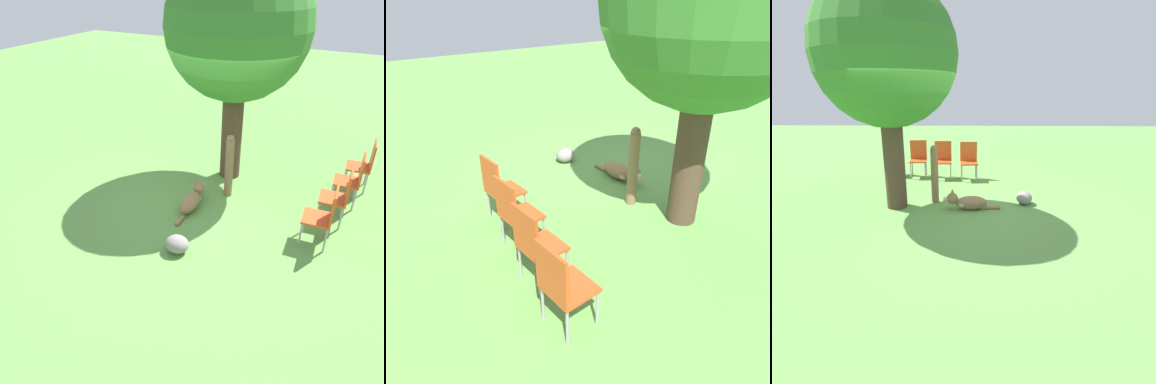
% 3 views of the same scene
% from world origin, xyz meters
% --- Properties ---
extents(ground_plane, '(30.00, 30.00, 0.00)m').
position_xyz_m(ground_plane, '(0.00, 0.00, 0.00)').
color(ground_plane, '#609947').
extents(dog, '(0.30, 1.11, 0.41)m').
position_xyz_m(dog, '(-0.04, -0.40, 0.15)').
color(dog, olive).
rests_on(dog, ground_plane).
extents(fence_post, '(0.15, 0.15, 1.19)m').
position_xyz_m(fence_post, '(0.36, 0.26, 0.60)').
color(fence_post, '#846647').
rests_on(fence_post, ground_plane).
extents(red_chair_0, '(0.45, 0.47, 0.96)m').
position_xyz_m(red_chair_0, '(2.15, -0.41, 0.54)').
color(red_chair_0, '#D14C1E').
rests_on(red_chair_0, ground_plane).
extents(red_chair_1, '(0.45, 0.47, 0.96)m').
position_xyz_m(red_chair_1, '(2.26, 0.26, 0.54)').
color(red_chair_1, '#D14C1E').
rests_on(red_chair_1, ground_plane).
extents(red_chair_2, '(0.45, 0.47, 0.96)m').
position_xyz_m(red_chair_2, '(2.38, 0.94, 0.54)').
color(red_chair_2, '#D14C1E').
rests_on(red_chair_2, ground_plane).
extents(red_chair_3, '(0.45, 0.47, 0.96)m').
position_xyz_m(red_chair_3, '(2.50, 1.62, 0.54)').
color(red_chair_3, '#D14C1E').
rests_on(red_chair_3, ground_plane).
extents(garden_rock, '(0.36, 0.32, 0.26)m').
position_xyz_m(garden_rock, '(0.30, -1.57, 0.13)').
color(garden_rock, gray).
rests_on(garden_rock, ground_plane).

